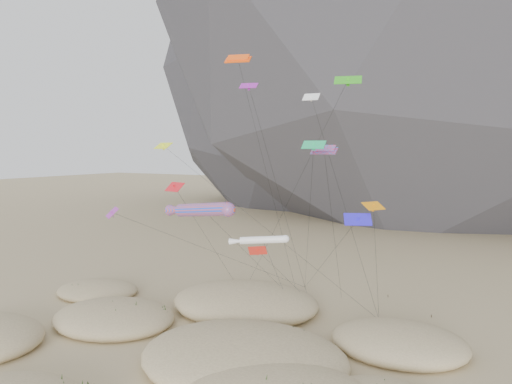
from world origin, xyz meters
TOP-DOWN VIEW (x-y plane):
  - ground at (0.00, 0.00)m, footprint 500.00×500.00m
  - dunes at (-1.15, 4.23)m, footprint 47.42×39.27m
  - dune_grass at (-0.53, 3.81)m, footprint 42.00×27.93m
  - kite_stakes at (2.17, 24.06)m, footprint 25.93×8.60m
  - rainbow_tube_kite at (-2.43, 6.76)m, footprint 8.99×16.08m
  - white_tube_kite at (2.19, 9.85)m, footprint 5.63×11.43m
  - orange_parafoil at (-4.33, 16.93)m, footprint 4.59×9.92m
  - multi_parafoil at (7.81, 11.71)m, footprint 3.90×13.80m
  - delta_kites at (0.93, 11.41)m, footprint 29.20×20.76m

SIDE VIEW (x-z plane):
  - ground at x=0.00m, z-range 0.00..0.00m
  - kite_stakes at x=2.17m, z-range 0.00..0.30m
  - dunes at x=-1.15m, z-range -1.04..2.43m
  - dune_grass at x=-0.53m, z-range 0.10..1.60m
  - white_tube_kite at x=2.19m, z-range 4.27..13.97m
  - rainbow_tube_kite at x=-2.43m, z-range 5.53..18.61m
  - delta_kites at x=0.93m, z-range 3.61..28.11m
  - multi_parafoil at x=7.81m, z-range 8.38..26.45m
  - orange_parafoil at x=-4.33m, z-range 13.23..41.35m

